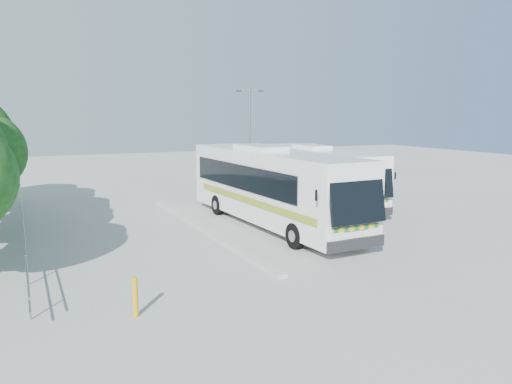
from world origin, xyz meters
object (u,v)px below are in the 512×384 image
coach_adjacent (318,174)px  lamppost (250,137)px  bollard (135,297)px  coach_main (271,185)px

coach_adjacent → lamppost: bearing=123.3°
lamppost → bollard: lamppost is taller
coach_adjacent → bollard: 18.70m
lamppost → bollard: 20.89m
coach_main → coach_adjacent: 6.84m
coach_main → lamppost: 9.53m
bollard → coach_adjacent: bearing=42.2°
coach_adjacent → bollard: size_ratio=10.93×
coach_main → bollard: 11.93m
coach_adjacent → lamppost: 5.66m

